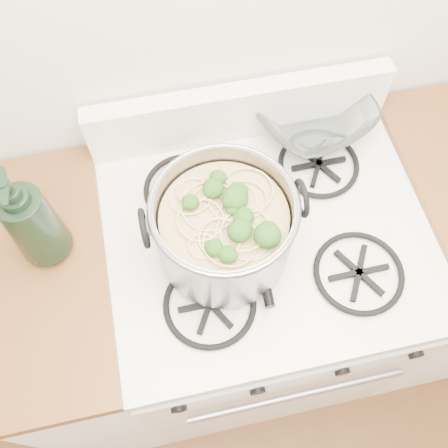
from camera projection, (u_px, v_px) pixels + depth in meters
gas_range at (257, 298)px, 1.58m from camera, size 0.76×0.66×0.92m
counter_left at (96, 328)px, 1.51m from camera, size 0.25×0.65×0.92m
stock_pot at (224, 229)px, 1.04m from camera, size 0.33×0.30×0.20m
spatula at (249, 204)px, 1.17m from camera, size 0.31×0.33×0.02m
glass_bowl at (311, 118)px, 1.28m from camera, size 0.15×0.15×0.03m
bottle at (28, 217)px, 1.00m from camera, size 0.13×0.13×0.29m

